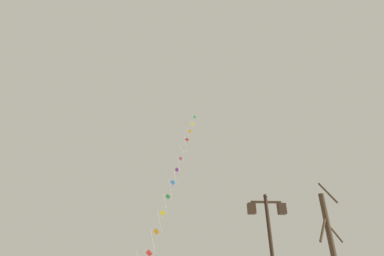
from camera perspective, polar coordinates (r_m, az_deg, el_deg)
name	(u,v)px	position (r m, az deg, el deg)	size (l,w,h in m)	color
twin_lantern_lamp_post	(269,231)	(11.42, 15.33, -19.45)	(1.45, 0.28, 4.53)	black
kite_train	(177,170)	(28.00, -3.06, -8.39)	(4.95, 12.58, 20.40)	brown
bare_tree	(333,251)	(13.89, 26.53, -21.24)	(1.38, 1.07, 5.46)	#423323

